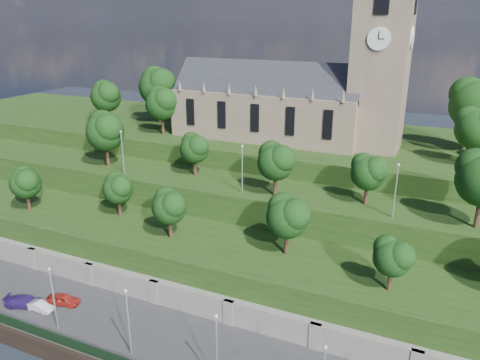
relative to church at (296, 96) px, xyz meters
The scene contains 14 objects.
promenade 45.42m from the church, 91.13° to the right, with size 160.00×12.00×2.00m, color #2D2D30.
retaining_wall 39.48m from the church, 91.33° to the right, with size 160.00×2.10×5.00m.
embankment_lower 33.57m from the church, 91.61° to the right, with size 160.00×12.00×8.00m, color #1D3712.
embankment_upper 23.71m from the church, 92.66° to the right, with size 160.00×10.00×12.00m, color #1D3712.
hilltop 15.57m from the church, 101.11° to the left, with size 160.00×32.00×15.00m, color #1D3712.
church is the anchor object (origin of this frame).
trees_lower 29.63m from the church, 89.21° to the right, with size 67.30×8.36×7.49m.
trees_upper 18.92m from the church, 82.34° to the right, with size 60.50×8.25×9.11m.
trees_hilltop 2.04m from the church, ahead, with size 77.79×16.69×11.44m.
lamp_posts_promenade 46.44m from the church, 93.67° to the right, with size 60.36×0.36×7.72m.
lamp_posts_upper 21.04m from the church, 92.26° to the right, with size 40.36×0.36×6.83m.
car_left 47.02m from the church, 111.51° to the right, with size 1.61×3.99×1.36m, color #A7241B.
car_middle 49.42m from the church, 112.49° to the right, with size 1.23×3.52×1.16m, color #B9B9BE.
car_right 50.34m from the church, 115.07° to the right, with size 1.88×4.63×1.34m, color navy.
Camera 1 is at (24.68, -28.97, 35.04)m, focal length 35.00 mm.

